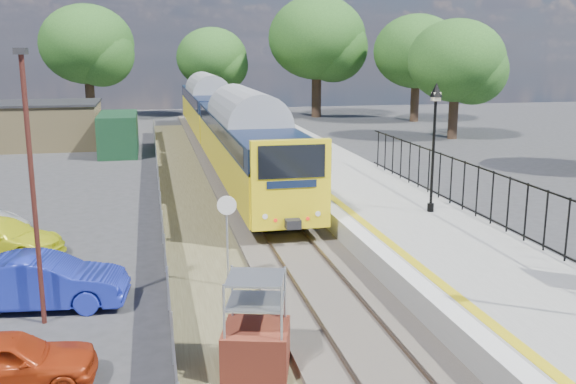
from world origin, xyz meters
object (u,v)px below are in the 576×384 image
object	(u,v)px
speed_sign	(227,226)
car_yellow	(2,237)
carpark_lamp	(31,171)
car_red	(5,362)
victorian_lamp_north	(435,117)
train	(222,119)
car_blue	(42,282)
brick_plinth	(256,327)

from	to	relation	value
speed_sign	car_yellow	distance (m)	8.35
carpark_lamp	car_red	distance (m)	4.54
victorian_lamp_north	car_yellow	bearing A→B (deg)	176.75
train	car_red	xyz separation A→B (m)	(-7.46, -28.11, -1.75)
victorian_lamp_north	car_red	bearing A→B (deg)	-146.78
victorian_lamp_north	carpark_lamp	bearing A→B (deg)	-157.63
victorian_lamp_north	car_red	world-z (taller)	victorian_lamp_north
train	speed_sign	xyz separation A→B (m)	(-2.50, -23.48, -0.53)
victorian_lamp_north	speed_sign	xyz separation A→B (m)	(-7.80, -3.73, -2.48)
car_blue	car_yellow	distance (m)	5.34
speed_sign	carpark_lamp	size ratio (longest dim) A/B	0.40
speed_sign	car_yellow	bearing A→B (deg)	158.80
victorian_lamp_north	car_blue	world-z (taller)	victorian_lamp_north
carpark_lamp	speed_sign	bearing A→B (deg)	16.77
speed_sign	train	bearing A→B (deg)	96.26
car_red	car_blue	xyz separation A→B (m)	(0.07, 4.24, 0.11)
car_yellow	carpark_lamp	bearing A→B (deg)	-135.70
train	car_red	distance (m)	29.13
victorian_lamp_north	brick_plinth	distance (m)	12.18
victorian_lamp_north	speed_sign	bearing A→B (deg)	-154.43
victorian_lamp_north	car_blue	distance (m)	13.81
train	car_blue	distance (m)	25.04
brick_plinth	speed_sign	xyz separation A→B (m)	(0.02, 5.01, 0.78)
train	car_red	bearing A→B (deg)	-104.87
speed_sign	brick_plinth	bearing A→B (deg)	-77.90
carpark_lamp	car_blue	bearing A→B (deg)	98.09
carpark_lamp	car_blue	xyz separation A→B (m)	(-0.15, 1.05, -3.11)
car_red	train	bearing A→B (deg)	-15.07
brick_plinth	car_yellow	distance (m)	11.80
car_blue	speed_sign	bearing A→B (deg)	-79.21
carpark_lamp	car_blue	size ratio (longest dim) A/B	1.55
train	carpark_lamp	world-z (taller)	carpark_lamp
train	car_yellow	size ratio (longest dim) A/B	9.79
brick_plinth	car_yellow	xyz separation A→B (m)	(-6.87, 9.58, -0.43)
train	car_red	size ratio (longest dim) A/B	11.68
speed_sign	car_yellow	size ratio (longest dim) A/B	0.64
speed_sign	car_blue	xyz separation A→B (m)	(-4.89, -0.38, -1.11)
car_red	car_blue	bearing A→B (deg)	-1.20
car_red	car_yellow	size ratio (longest dim) A/B	0.84
train	brick_plinth	size ratio (longest dim) A/B	18.96
car_red	carpark_lamp	bearing A→B (deg)	-4.19
train	car_blue	bearing A→B (deg)	-107.20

